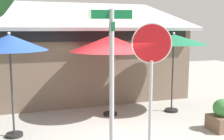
% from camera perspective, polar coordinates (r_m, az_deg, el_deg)
% --- Properties ---
extents(ground_plane, '(28.00, 28.00, 0.10)m').
position_cam_1_polar(ground_plane, '(7.38, 3.30, -14.11)').
color(ground_plane, '#9E9B93').
extents(cafe_building, '(8.38, 5.19, 4.09)m').
position_cam_1_polar(cafe_building, '(11.96, -6.65, 2.57)').
color(cafe_building, '#705B4C').
rests_on(cafe_building, ground).
extents(street_sign_post, '(0.80, 0.74, 3.14)m').
position_cam_1_polar(street_sign_post, '(5.18, -0.10, -1.51)').
color(street_sign_post, '#A8AAB2').
rests_on(street_sign_post, ground).
extents(stop_sign, '(0.79, 0.29, 2.91)m').
position_cam_1_polar(stop_sign, '(5.76, 8.12, 1.11)').
color(stop_sign, '#A8AAB2').
rests_on(stop_sign, ground).
extents(patio_umbrella_royal_blue_left, '(1.92, 1.92, 2.71)m').
position_cam_1_polar(patio_umbrella_royal_blue_left, '(7.35, -20.43, 5.10)').
color(patio_umbrella_royal_blue_left, black).
rests_on(patio_umbrella_royal_blue_left, ground).
extents(patio_umbrella_crimson_center, '(2.56, 2.56, 2.65)m').
position_cam_1_polar(patio_umbrella_crimson_center, '(8.70, -0.41, 5.44)').
color(patio_umbrella_crimson_center, black).
rests_on(patio_umbrella_crimson_center, ground).
extents(patio_umbrella_forest_green_right, '(2.20, 2.20, 2.67)m').
position_cam_1_polar(patio_umbrella_forest_green_right, '(9.32, 12.61, 6.02)').
color(patio_umbrella_forest_green_right, black).
rests_on(patio_umbrella_forest_green_right, ground).
extents(sidewalk_planter, '(0.63, 0.63, 0.88)m').
position_cam_1_polar(sidewalk_planter, '(8.28, 21.72, -8.91)').
color(sidewalk_planter, brown).
rests_on(sidewalk_planter, ground).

